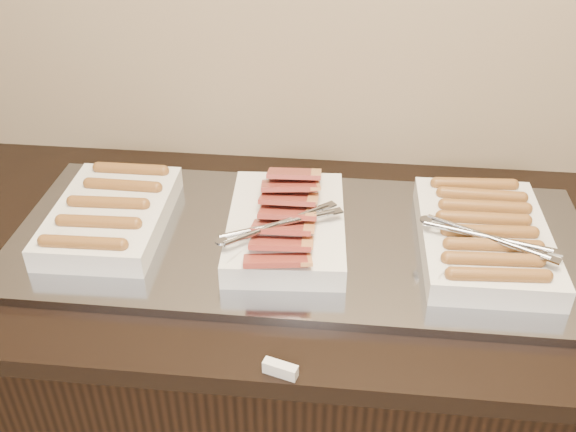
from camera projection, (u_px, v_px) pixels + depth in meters
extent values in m
cube|color=black|center=(286.00, 393.00, 1.61)|extent=(2.00, 0.70, 0.86)
cube|color=black|center=(286.00, 251.00, 1.36)|extent=(2.06, 0.76, 0.04)
cube|color=gray|center=(300.00, 240.00, 1.34)|extent=(1.20, 0.50, 0.02)
cube|color=white|center=(111.00, 215.00, 1.36)|extent=(0.24, 0.35, 0.05)
cylinder|color=#915D2C|center=(83.00, 243.00, 1.22)|extent=(0.15, 0.03, 0.03)
cylinder|color=#915D2C|center=(98.00, 222.00, 1.28)|extent=(0.15, 0.03, 0.03)
cylinder|color=#915D2C|center=(108.00, 203.00, 1.34)|extent=(0.15, 0.03, 0.03)
cylinder|color=#915D2C|center=(123.00, 185.00, 1.40)|extent=(0.15, 0.03, 0.03)
cylinder|color=#915D2C|center=(131.00, 169.00, 1.46)|extent=(0.15, 0.03, 0.03)
cube|color=white|center=(286.00, 226.00, 1.33)|extent=(0.26, 0.37, 0.05)
cube|color=#A83C36|center=(275.00, 258.00, 1.20)|extent=(0.13, 0.10, 0.04)
cube|color=#A83C36|center=(281.00, 242.00, 1.23)|extent=(0.12, 0.09, 0.04)
cube|color=#A83C36|center=(282.00, 227.00, 1.27)|extent=(0.12, 0.09, 0.04)
cube|color=#A83C36|center=(288.00, 212.00, 1.31)|extent=(0.12, 0.09, 0.04)
cube|color=#A83C36|center=(288.00, 199.00, 1.34)|extent=(0.12, 0.09, 0.04)
cube|color=#A83C36|center=(289.00, 186.00, 1.38)|extent=(0.13, 0.10, 0.04)
cube|color=#A83C36|center=(294.00, 174.00, 1.42)|extent=(0.12, 0.09, 0.04)
cube|color=white|center=(483.00, 238.00, 1.29)|extent=(0.25, 0.38, 0.05)
cylinder|color=#915D2C|center=(499.00, 275.00, 1.14)|extent=(0.17, 0.04, 0.03)
cylinder|color=#915D2C|center=(493.00, 259.00, 1.18)|extent=(0.17, 0.03, 0.03)
cylinder|color=#915D2C|center=(493.00, 245.00, 1.22)|extent=(0.17, 0.03, 0.03)
cylinder|color=#915D2C|center=(490.00, 231.00, 1.25)|extent=(0.17, 0.04, 0.03)
cylinder|color=#915D2C|center=(483.00, 218.00, 1.29)|extent=(0.17, 0.03, 0.03)
cylinder|color=#915D2C|center=(485.00, 206.00, 1.33)|extent=(0.17, 0.03, 0.03)
cylinder|color=#915D2C|center=(482.00, 195.00, 1.37)|extent=(0.17, 0.03, 0.03)
cylinder|color=#915D2C|center=(474.00, 184.00, 1.40)|extent=(0.17, 0.04, 0.03)
cube|color=white|center=(280.00, 369.00, 1.05)|extent=(0.06, 0.03, 0.02)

